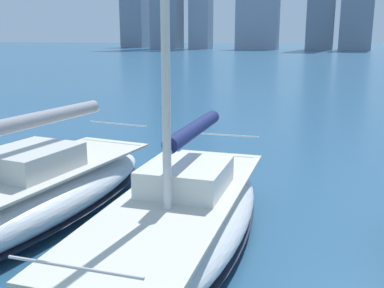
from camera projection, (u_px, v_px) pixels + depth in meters
The scene contains 2 objects.
sailboat_navy at pixel (179, 215), 9.13m from camera, with size 3.03×8.55×12.93m.
sailboat_grey at pixel (18, 199), 9.96m from camera, with size 3.58×9.35×10.98m.
Camera 1 is at (-2.52, 0.98, 4.17)m, focal length 42.00 mm.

